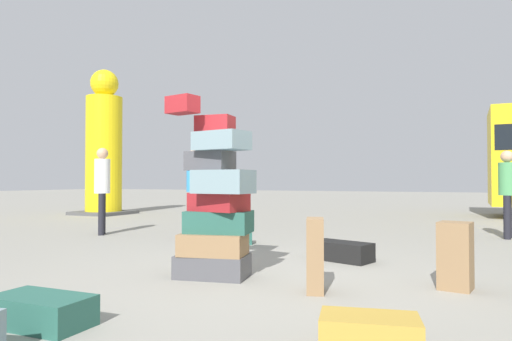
# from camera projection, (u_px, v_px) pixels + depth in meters

# --- Properties ---
(ground_plane) EXTENTS (80.00, 80.00, 0.00)m
(ground_plane) POSITION_uv_depth(u_px,v_px,m) (250.00, 277.00, 4.98)
(ground_plane) COLOR gray
(suitcase_tower) EXTENTS (1.04, 0.72, 2.02)m
(suitcase_tower) POSITION_uv_depth(u_px,v_px,m) (215.00, 207.00, 5.01)
(suitcase_tower) COLOR #4C4C51
(suitcase_tower) RESTS_ON ground
(suitcase_teal_right_side) EXTENTS (0.75, 0.41, 0.22)m
(suitcase_teal_right_side) POSITION_uv_depth(u_px,v_px,m) (41.00, 311.00, 3.32)
(suitcase_teal_right_side) COLOR #26594C
(suitcase_teal_right_side) RESTS_ON ground
(suitcase_tan_foreground_near) EXTENTS (0.66, 0.46, 0.24)m
(suitcase_tan_foreground_near) POSITION_uv_depth(u_px,v_px,m) (370.00, 335.00, 2.78)
(suitcase_tan_foreground_near) COLOR #B28C33
(suitcase_tan_foreground_near) RESTS_ON ground
(suitcase_teal_foreground_far) EXTENTS (0.77, 0.60, 0.20)m
(suitcase_teal_foreground_far) POSITION_uv_depth(u_px,v_px,m) (232.00, 238.00, 7.64)
(suitcase_teal_foreground_far) COLOR #26594C
(suitcase_teal_foreground_far) RESTS_ON ground
(suitcase_brown_behind_tower) EXTENTS (0.25, 0.36, 0.71)m
(suitcase_brown_behind_tower) POSITION_uv_depth(u_px,v_px,m) (315.00, 255.00, 4.33)
(suitcase_brown_behind_tower) COLOR olive
(suitcase_brown_behind_tower) RESTS_ON ground
(suitcase_brown_upright_blue) EXTENTS (0.35, 0.34, 0.66)m
(suitcase_brown_upright_blue) POSITION_uv_depth(u_px,v_px,m) (455.00, 256.00, 4.44)
(suitcase_brown_upright_blue) COLOR olive
(suitcase_brown_upright_blue) RESTS_ON ground
(suitcase_black_white_trunk) EXTENTS (0.87, 0.62, 0.25)m
(suitcase_black_white_trunk) POSITION_uv_depth(u_px,v_px,m) (342.00, 251.00, 6.03)
(suitcase_black_white_trunk) COLOR black
(suitcase_black_white_trunk) RESTS_ON ground
(person_bearded_onlooker) EXTENTS (0.30, 0.30, 1.72)m
(person_bearded_onlooker) POSITION_uv_depth(u_px,v_px,m) (102.00, 183.00, 8.94)
(person_bearded_onlooker) COLOR black
(person_bearded_onlooker) RESTS_ON ground
(person_tourist_with_camera) EXTENTS (0.30, 0.30, 1.64)m
(person_tourist_with_camera) POSITION_uv_depth(u_px,v_px,m) (195.00, 185.00, 8.23)
(person_tourist_with_camera) COLOR #3F334C
(person_tourist_with_camera) RESTS_ON ground
(person_passerby_in_red) EXTENTS (0.30, 0.34, 1.62)m
(person_passerby_in_red) POSITION_uv_depth(u_px,v_px,m) (507.00, 186.00, 8.31)
(person_passerby_in_red) COLOR black
(person_passerby_in_red) RESTS_ON ground
(yellow_dummy_statue) EXTENTS (1.56, 1.56, 4.59)m
(yellow_dummy_statue) POSITION_uv_depth(u_px,v_px,m) (104.00, 149.00, 14.33)
(yellow_dummy_statue) COLOR yellow
(yellow_dummy_statue) RESTS_ON ground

